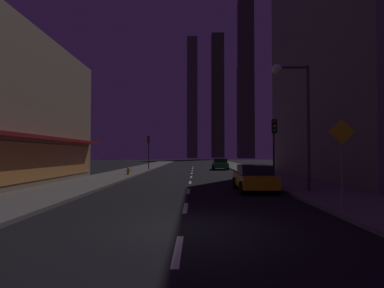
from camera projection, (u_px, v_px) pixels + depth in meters
name	position (u px, v px, depth m)	size (l,w,h in m)	color
ground_plane	(193.00, 170.00, 40.60)	(78.00, 136.00, 0.10)	black
sidewalk_right	(246.00, 169.00, 40.53)	(4.00, 76.00, 0.15)	#605E59
sidewalk_left	(139.00, 169.00, 40.68)	(4.00, 76.00, 0.15)	#605E59
lane_marking_center	(191.00, 177.00, 27.41)	(0.16, 43.80, 0.01)	silver
building_apartment_right	(372.00, 58.00, 24.76)	(11.00, 20.00, 19.36)	slate
skyscraper_distant_tall	(192.00, 98.00, 156.51)	(5.16, 8.46, 60.30)	#4D493A
skyscraper_distant_mid	(218.00, 96.00, 162.61)	(6.44, 6.90, 64.76)	#373429
skyscraper_distant_short	(246.00, 79.00, 138.97)	(6.79, 5.60, 71.56)	#3B382C
skyscraper_distant_slender	(245.00, 112.00, 162.51)	(7.19, 8.49, 47.83)	#333026
car_parked_near	(254.00, 178.00, 17.01)	(1.98, 4.24, 1.45)	gold
car_parked_far	(220.00, 164.00, 40.35)	(1.98, 4.24, 1.45)	#1E722D
fire_hydrant_far_left	(128.00, 171.00, 28.89)	(0.42, 0.30, 0.65)	gold
traffic_light_near_right	(274.00, 136.00, 20.17)	(0.32, 0.48, 4.20)	#2D2D2D
traffic_light_far_left	(148.00, 145.00, 38.84)	(0.32, 0.48, 4.20)	#2D2D2D
street_lamp_right	(292.00, 96.00, 16.05)	(1.96, 0.56, 6.58)	#38383D
pedestrian_crossing_sign	(342.00, 155.00, 11.05)	(0.91, 0.08, 3.15)	slate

